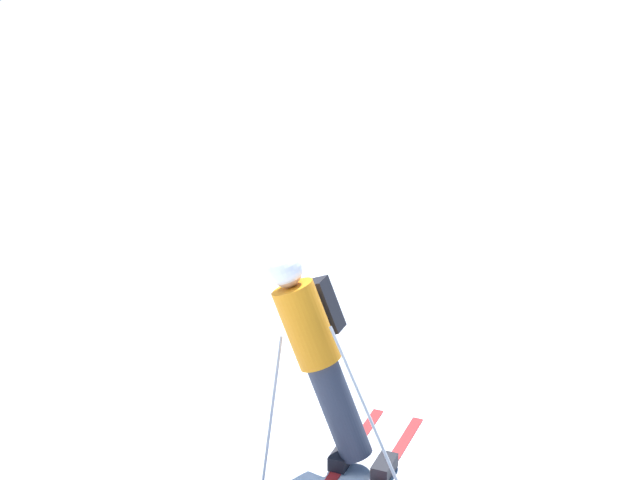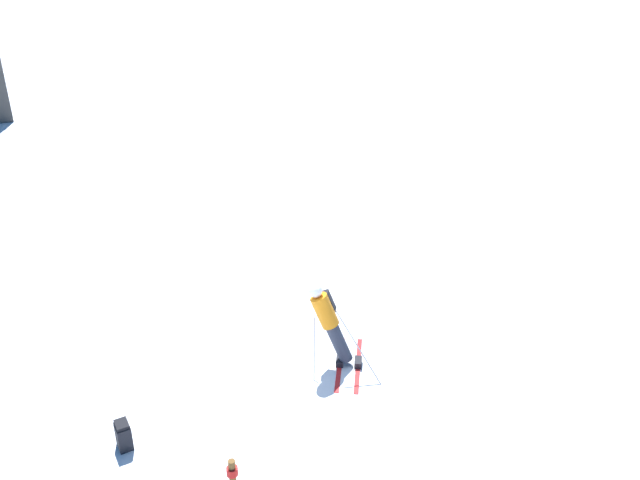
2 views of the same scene
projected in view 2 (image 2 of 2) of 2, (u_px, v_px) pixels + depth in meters
name	position (u px, v px, depth m)	size (l,w,h in m)	color
ground_plane	(282.00, 387.00, 11.58)	(300.00, 300.00, 0.00)	white
skier	(329.00, 319.00, 11.84)	(1.53, 1.72, 1.82)	red
spare_backpack	(124.00, 435.00, 10.09)	(0.22, 0.30, 0.50)	black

